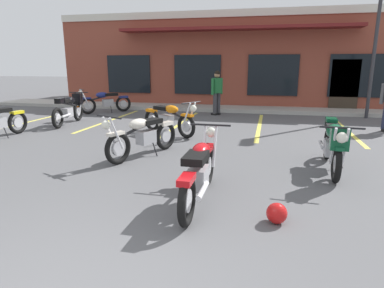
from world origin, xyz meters
The scene contains 14 objects.
ground_plane centered at (0.00, 4.01, 0.00)m, with size 80.00×80.00×0.00m, color #515154.
sidewalk_kerb centered at (0.00, 12.45, 0.07)m, with size 22.00×1.80×0.14m, color #A8A59E.
brick_storefront_building centered at (0.00, 16.16, 2.07)m, with size 16.30×7.25×4.13m.
painted_stall_lines centered at (0.00, 8.85, 0.00)m, with size 12.89×4.80×0.01m.
motorcycle_foreground_classic centered at (0.64, 2.64, 0.46)m, with size 0.66×2.11×0.98m.
motorcycle_red_sportbike centered at (-1.02, 4.71, 0.46)m, with size 1.10×2.00×0.98m.
motorcycle_black_cruiser centered at (-4.86, 10.46, 0.46)m, with size 1.68×1.62×0.98m.
motorcycle_blue_standard centered at (-1.15, 6.99, 0.46)m, with size 1.86×1.36×0.98m.
motorcycle_green_cafe_racer centered at (2.70, 4.52, 0.53)m, with size 0.66×2.11×0.98m.
motorcycle_orange_scrambler centered at (-4.79, 7.89, 0.53)m, with size 0.72×2.10×0.98m.
person_in_black_shirt centered at (-0.42, 10.89, 0.95)m, with size 0.42×0.56×1.68m.
helmet_on_pavement centered at (1.70, 2.20, 0.13)m, with size 0.26×0.26×0.26m.
traffic_cone centered at (-5.96, 10.21, 0.26)m, with size 0.34×0.34×0.53m.
parking_lot_lamp_post centered at (5.00, 11.25, 3.50)m, with size 0.24×0.76×5.49m.
Camera 1 is at (1.54, -1.72, 1.93)m, focal length 31.08 mm.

